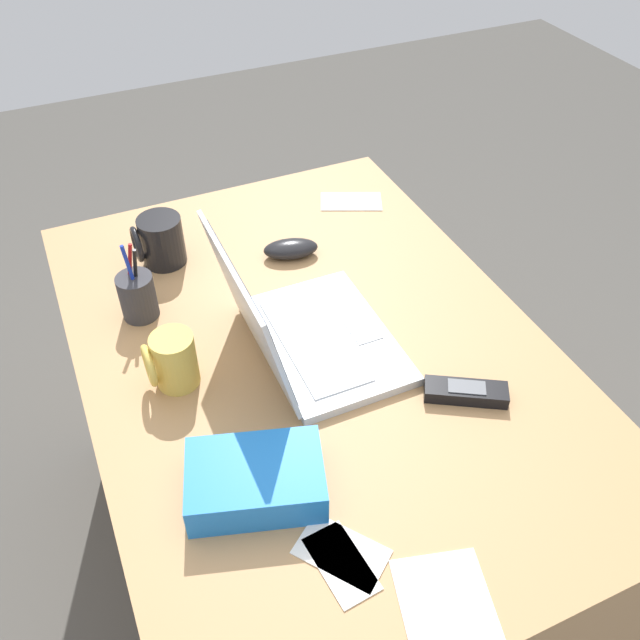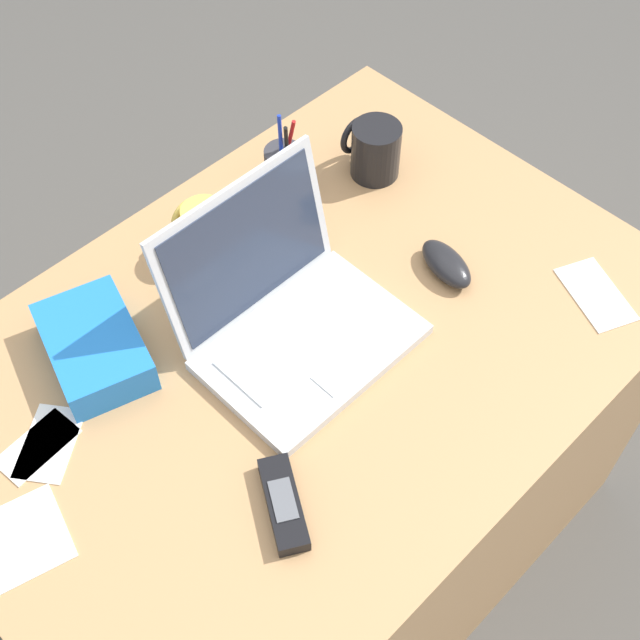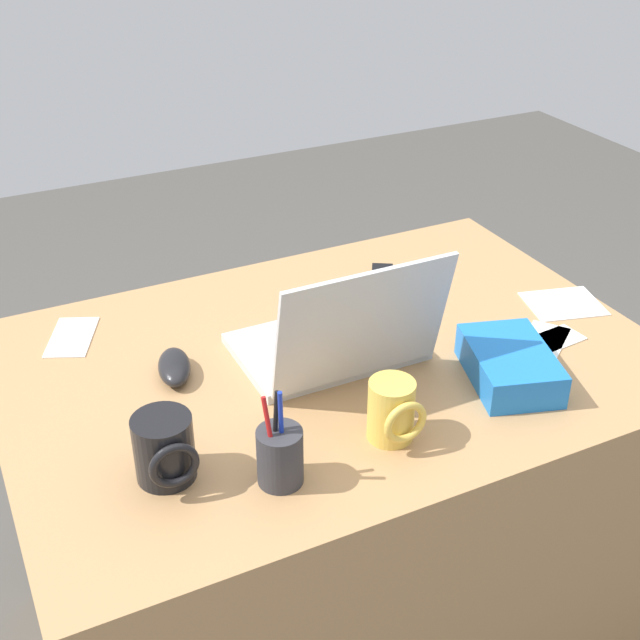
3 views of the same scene
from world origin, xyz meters
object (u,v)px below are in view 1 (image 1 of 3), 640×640
at_px(computer_mouse, 291,249).
at_px(cordless_phone, 466,392).
at_px(pen_holder, 137,296).
at_px(laptop, 301,331).
at_px(coffee_mug_white, 172,361).
at_px(snack_bag, 256,480).
at_px(coffee_mug_tall, 160,241).

height_order(computer_mouse, cordless_phone, computer_mouse).
relative_size(cordless_phone, pen_holder, 0.86).
relative_size(computer_mouse, pen_holder, 0.70).
xyz_separation_m(laptop, cordless_phone, (-0.21, -0.21, -0.04)).
bearing_deg(coffee_mug_white, snack_bag, -169.16).
xyz_separation_m(computer_mouse, coffee_mug_tall, (0.09, 0.25, 0.03)).
bearing_deg(cordless_phone, coffee_mug_white, 62.01).
distance_m(computer_mouse, cordless_phone, 0.50).
relative_size(laptop, computer_mouse, 2.81).
distance_m(computer_mouse, pen_holder, 0.34).
distance_m(coffee_mug_white, cordless_phone, 0.49).
height_order(computer_mouse, pen_holder, pen_holder).
xyz_separation_m(coffee_mug_tall, snack_bag, (-0.61, 0.02, -0.02)).
bearing_deg(pen_holder, coffee_mug_tall, -28.83).
bearing_deg(snack_bag, coffee_mug_tall, -1.42).
distance_m(cordless_phone, pen_holder, 0.62).
height_order(coffee_mug_white, snack_bag, coffee_mug_white).
distance_m(coffee_mug_white, snack_bag, 0.27).
bearing_deg(snack_bag, laptop, -35.69).
bearing_deg(coffee_mug_tall, snack_bag, 178.58).
bearing_deg(pen_holder, cordless_phone, -133.55).
bearing_deg(laptop, coffee_mug_white, 85.03).
bearing_deg(cordless_phone, pen_holder, 46.45).
xyz_separation_m(coffee_mug_white, coffee_mug_tall, (0.34, -0.07, 0.00)).
distance_m(laptop, snack_bag, 0.30).
bearing_deg(coffee_mug_tall, computer_mouse, -109.87).
bearing_deg(laptop, pen_holder, 48.10).
xyz_separation_m(coffee_mug_white, pen_holder, (0.20, 0.02, -0.00)).
height_order(coffee_mug_tall, pen_holder, pen_holder).
xyz_separation_m(laptop, pen_holder, (0.22, 0.24, -0.00)).
bearing_deg(coffee_mug_tall, pen_holder, 151.17).
height_order(laptop, computer_mouse, laptop).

